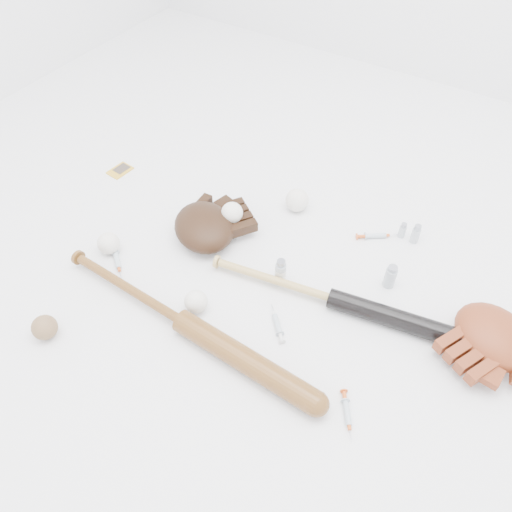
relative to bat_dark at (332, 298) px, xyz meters
The scene contains 20 objects.
bat_dark is the anchor object (origin of this frame).
bat_wood 0.44m from the bat_dark, 136.67° to the right, with size 0.92×0.07×0.07m, color brown, non-canonical shape.
glove_dark 0.48m from the bat_dark, behind, with size 0.28×0.28×0.10m, color black, non-canonical shape.
glove_tan 0.45m from the bat_dark, 13.63° to the left, with size 0.27×0.27×0.10m, color maroon, non-canonical shape.
trading_card 0.97m from the bat_dark, behind, with size 0.06×0.09×0.00m, color gold.
pedestal 0.44m from the bat_dark, 165.80° to the left, with size 0.07×0.07×0.04m, color white.
baseball_on_pedestal 0.44m from the bat_dark, 165.80° to the left, with size 0.07×0.07×0.07m, color white.
baseball_left 0.73m from the bat_dark, 165.15° to the right, with size 0.07×0.07×0.07m, color white.
baseball_upper 0.43m from the bat_dark, 132.90° to the left, with size 0.08×0.08×0.08m, color white.
baseball_mid 0.40m from the bat_dark, 145.64° to the right, with size 0.07×0.07×0.07m, color white.
baseball_aged 0.82m from the bat_dark, 140.53° to the right, with size 0.07×0.07×0.07m, color brown.
syringe_0 0.69m from the bat_dark, 161.98° to the right, with size 0.15×0.03×0.02m, color #ADBCC6, non-canonical shape.
syringe_1 0.18m from the bat_dark, 122.48° to the right, with size 0.15×0.03×0.02m, color #ADBCC6, non-canonical shape.
syringe_2 0.33m from the bat_dark, 89.50° to the left, with size 0.15×0.03×0.02m, color #ADBCC6, non-canonical shape.
syringe_3 0.34m from the bat_dark, 56.98° to the right, with size 0.14×0.02×0.02m, color #ADBCC6, non-canonical shape.
syringe_4 0.44m from the bat_dark, ahead, with size 0.14×0.02×0.02m, color #ADBCC6, non-canonical shape.
vial_0 0.40m from the bat_dark, 72.83° to the left, with size 0.03×0.03×0.07m, color #AEB8BF.
vial_1 0.39m from the bat_dark, 79.09° to the left, with size 0.02×0.02×0.06m, color #AEB8BF.
vial_2 0.18m from the bat_dark, behind, with size 0.03×0.03×0.09m, color #AEB8BF.
vial_3 0.20m from the bat_dark, 54.13° to the left, with size 0.04×0.04×0.08m, color #AEB8BF.
Camera 1 is at (0.54, -0.80, 1.20)m, focal length 35.00 mm.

